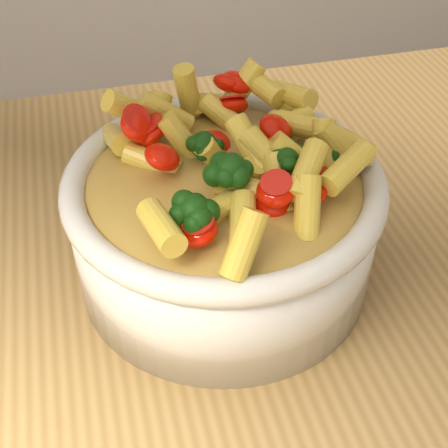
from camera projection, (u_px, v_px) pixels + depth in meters
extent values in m
cube|color=#A47B46|center=(182.00, 319.00, 0.56)|extent=(1.20, 0.80, 0.04)
cylinder|color=#A47B46|center=(435.00, 281.00, 1.21)|extent=(0.05, 0.05, 0.86)
cylinder|color=silver|center=(224.00, 228.00, 0.54)|extent=(0.26, 0.26, 0.10)
ellipsoid|color=silver|center=(224.00, 255.00, 0.56)|extent=(0.24, 0.24, 0.04)
torus|color=silver|center=(224.00, 182.00, 0.51)|extent=(0.27, 0.27, 0.02)
ellipsoid|color=gold|center=(224.00, 182.00, 0.51)|extent=(0.23, 0.23, 0.03)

